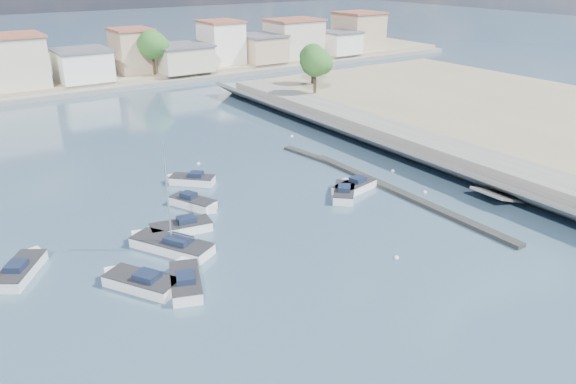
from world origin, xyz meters
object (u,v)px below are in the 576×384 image
object	(u,v)px
motorboat_d	(353,188)
motorboat_e	(22,269)
motorboat_f	(190,180)
motorboat_c	(178,228)
motorboat_a	(138,282)
sailboat	(169,245)
motorboat_g	(195,204)
motorboat_b	(185,281)
motorboat_h	(344,192)

from	to	relation	value
motorboat_d	motorboat_e	distance (m)	29.47
motorboat_e	motorboat_f	xyz separation A→B (m)	(17.33, 9.28, -0.00)
motorboat_c	motorboat_a	bearing A→B (deg)	-132.38
motorboat_c	motorboat_d	bearing A→B (deg)	-4.07
motorboat_c	sailboat	bearing A→B (deg)	-127.71
motorboat_f	motorboat_d	bearing A→B (deg)	-41.45
motorboat_a	motorboat_f	size ratio (longest dim) A/B	1.28
motorboat_g	motorboat_d	bearing A→B (deg)	-19.74
sailboat	motorboat_c	bearing A→B (deg)	52.29
motorboat_b	motorboat_c	bearing A→B (deg)	69.64
motorboat_e	motorboat_h	world-z (taller)	same
motorboat_d	motorboat_e	bearing A→B (deg)	177.24
motorboat_c	motorboat_b	bearing A→B (deg)	-110.36
motorboat_d	motorboat_f	distance (m)	16.16
motorboat_d	motorboat_e	world-z (taller)	same
motorboat_b	motorboat_c	xyz separation A→B (m)	(2.89, 7.80, 0.00)
motorboat_d	motorboat_e	size ratio (longest dim) A/B	1.05
motorboat_a	motorboat_e	xyz separation A→B (m)	(-6.20, 6.32, -0.00)
motorboat_e	motorboat_g	xyz separation A→B (m)	(15.20, 3.69, 0.00)
motorboat_d	motorboat_c	bearing A→B (deg)	175.93
motorboat_f	sailboat	size ratio (longest dim) A/B	0.48
motorboat_c	sailboat	world-z (taller)	sailboat
motorboat_b	motorboat_g	size ratio (longest dim) A/B	1.12
motorboat_f	motorboat_c	bearing A→B (deg)	-120.25
motorboat_a	motorboat_d	world-z (taller)	same
motorboat_g	motorboat_h	bearing A→B (deg)	-22.74
motorboat_d	sailboat	bearing A→B (deg)	-176.96
motorboat_h	motorboat_g	bearing A→B (deg)	157.26
motorboat_b	motorboat_e	bearing A→B (deg)	138.29
motorboat_c	motorboat_h	distance (m)	16.39
motorboat_c	motorboat_d	distance (m)	17.66
motorboat_a	motorboat_d	xyz separation A→B (m)	(23.24, 4.91, -0.00)
motorboat_d	motorboat_f	world-z (taller)	same
motorboat_a	motorboat_g	size ratio (longest dim) A/B	1.15
motorboat_b	motorboat_d	xyz separation A→B (m)	(20.51, 6.54, -0.00)
motorboat_c	motorboat_d	world-z (taller)	same
motorboat_f	motorboat_a	bearing A→B (deg)	-125.50
motorboat_a	sailboat	size ratio (longest dim) A/B	0.62
motorboat_h	sailboat	bearing A→B (deg)	-177.73
motorboat_f	sailboat	distance (m)	13.79
motorboat_a	motorboat_c	world-z (taller)	same
motorboat_d	motorboat_h	distance (m)	1.34
motorboat_a	motorboat_c	size ratio (longest dim) A/B	0.99
motorboat_b	motorboat_d	world-z (taller)	same
motorboat_g	sailboat	world-z (taller)	sailboat
motorboat_d	motorboat_e	xyz separation A→B (m)	(-29.44, 1.42, 0.00)
motorboat_b	motorboat_d	bearing A→B (deg)	17.69
motorboat_a	motorboat_e	world-z (taller)	same
motorboat_e	motorboat_g	world-z (taller)	same
motorboat_a	motorboat_g	bearing A→B (deg)	48.08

